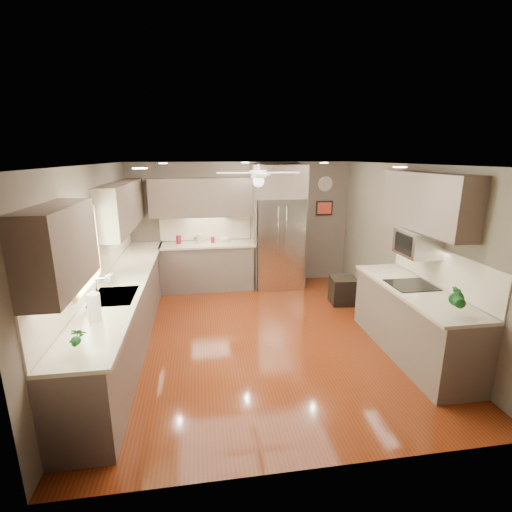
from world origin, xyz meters
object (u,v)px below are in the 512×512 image
object	(u,v)px
microwave	(418,243)
stool	(343,291)
refrigerator	(278,229)
canister_b	(196,240)
potted_plant_right	(458,298)
canister_c	(200,239)
potted_plant_left	(76,337)
soap_bottle	(110,277)
bowl	(224,242)
canister_d	(213,240)
paper_towel	(94,308)
canister_a	(179,240)

from	to	relation	value
microwave	stool	world-z (taller)	microwave
refrigerator	stool	xyz separation A→B (m)	(0.99, -1.12, -0.95)
canister_b	potted_plant_right	size ratio (longest dim) A/B	0.37
canister_c	potted_plant_left	size ratio (longest dim) A/B	0.72
soap_bottle	potted_plant_left	bearing A→B (deg)	-86.41
bowl	stool	bearing A→B (deg)	-28.76
potted_plant_right	stool	xyz separation A→B (m)	(-0.21, 2.66, -0.88)
potted_plant_left	bowl	distance (m)	4.33
refrigerator	potted_plant_left	bearing A→B (deg)	-123.61
canister_d	potted_plant_right	xyz separation A→B (m)	(2.51, -3.86, 0.12)
canister_b	paper_towel	world-z (taller)	paper_towel
potted_plant_right	stool	world-z (taller)	potted_plant_right
canister_b	potted_plant_right	bearing A→B (deg)	-53.63
microwave	canister_d	bearing A→B (deg)	133.39
canister_b	microwave	world-z (taller)	microwave
potted_plant_right	stool	distance (m)	2.81
bowl	refrigerator	size ratio (longest dim) A/B	0.09
potted_plant_left	paper_towel	xyz separation A→B (m)	(-0.01, 0.65, 0.00)
potted_plant_left	paper_towel	size ratio (longest dim) A/B	0.82
canister_d	potted_plant_right	distance (m)	4.61
canister_a	potted_plant_right	world-z (taller)	potted_plant_right
bowl	paper_towel	size ratio (longest dim) A/B	0.65
potted_plant_left	potted_plant_right	xyz separation A→B (m)	(3.86, 0.23, 0.04)
canister_d	canister_a	bearing A→B (deg)	179.00
canister_a	canister_d	xyz separation A→B (m)	(0.66, -0.01, -0.02)
canister_b	potted_plant_left	world-z (taller)	potted_plant_left
canister_b	bowl	world-z (taller)	canister_b
canister_c	refrigerator	world-z (taller)	refrigerator
canister_c	canister_d	distance (m)	0.26
canister_a	potted_plant_right	xyz separation A→B (m)	(3.17, -3.88, 0.10)
bowl	refrigerator	xyz separation A→B (m)	(1.09, -0.02, 0.22)
potted_plant_right	refrigerator	size ratio (longest dim) A/B	0.15
canister_a	soap_bottle	world-z (taller)	soap_bottle
soap_bottle	stool	world-z (taller)	soap_bottle
paper_towel	bowl	bearing A→B (deg)	64.86
canister_a	bowl	size ratio (longest dim) A/B	0.74
potted_plant_left	refrigerator	distance (m)	4.81
canister_a	soap_bottle	size ratio (longest dim) A/B	0.86
canister_d	refrigerator	size ratio (longest dim) A/B	0.05
stool	canister_d	bearing A→B (deg)	152.41
canister_c	stool	distance (m)	2.93
soap_bottle	paper_towel	bearing A→B (deg)	-84.84
soap_bottle	potted_plant_left	xyz separation A→B (m)	(0.11, -1.83, 0.04)
soap_bottle	paper_towel	xyz separation A→B (m)	(0.11, -1.18, 0.05)
canister_d	canister_b	bearing A→B (deg)	-178.41
refrigerator	paper_towel	bearing A→B (deg)	-128.49
canister_d	potted_plant_left	xyz separation A→B (m)	(-1.35, -4.09, 0.08)
canister_c	refrigerator	distance (m)	1.58
microwave	canister_a	bearing A→B (deg)	139.68
canister_c	potted_plant_left	bearing A→B (deg)	-104.95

